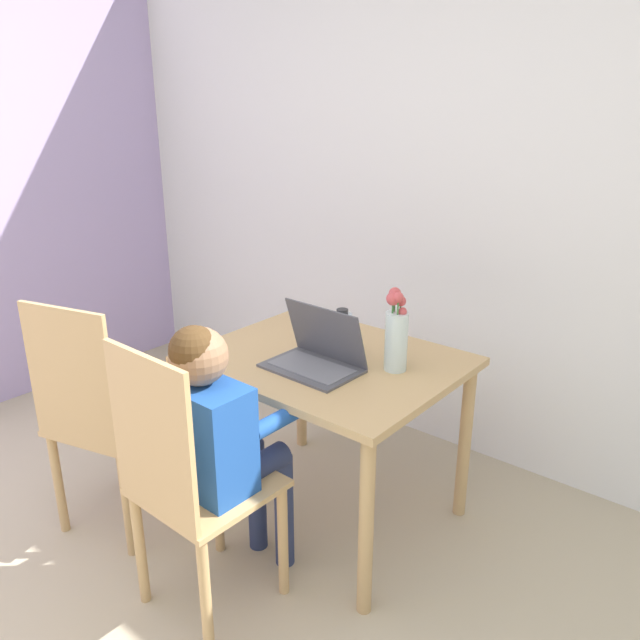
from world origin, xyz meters
TOP-DOWN VIEW (x-y plane):
  - wall_back at (0.00, 2.23)m, footprint 6.40×0.05m
  - dining_table at (-0.13, 1.37)m, footprint 0.98×0.79m
  - chair_occupied at (-0.14, 0.67)m, footprint 0.41×0.41m
  - chair_spare at (-0.73, 0.74)m, footprint 0.49×0.49m
  - person_seated at (-0.14, 0.80)m, footprint 0.33×0.43m
  - laptop at (-0.11, 1.27)m, footprint 0.35×0.24m
  - flower_vase at (0.13, 1.44)m, footprint 0.08×0.08m
  - water_bottle at (-0.10, 1.42)m, footprint 0.07×0.07m

SIDE VIEW (x-z plane):
  - chair_occupied at x=-0.14m, z-range 0.01..0.99m
  - chair_spare at x=-0.73m, z-range 0.01..0.99m
  - dining_table at x=-0.13m, z-range 0.26..0.96m
  - person_seated at x=-0.14m, z-range 0.14..1.15m
  - laptop at x=-0.11m, z-range 0.64..0.87m
  - water_bottle at x=-0.10m, z-range 0.70..0.89m
  - flower_vase at x=0.13m, z-range 0.69..1.00m
  - wall_back at x=0.00m, z-range 0.00..2.50m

